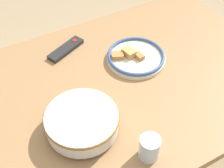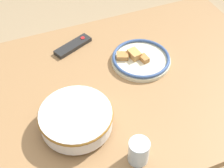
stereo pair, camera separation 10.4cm
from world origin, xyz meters
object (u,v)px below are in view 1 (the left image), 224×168
food_plate (135,57)px  tv_remote (66,49)px  noodle_bowl (82,122)px  drinking_glass (149,148)px

food_plate → tv_remote: bearing=140.3°
food_plate → tv_remote: size_ratio=1.35×
noodle_bowl → drinking_glass: size_ratio=2.85×
food_plate → drinking_glass: size_ratio=2.80×
noodle_bowl → tv_remote: 0.47m
food_plate → drinking_glass: bearing=-116.5°
tv_remote → drinking_glass: (0.03, -0.66, 0.04)m
food_plate → drinking_glass: (-0.22, -0.45, 0.03)m
drinking_glass → food_plate: bearing=63.5°
food_plate → drinking_glass: 0.50m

